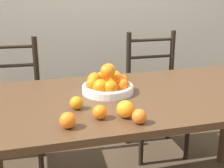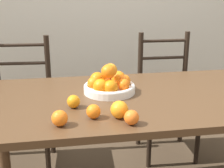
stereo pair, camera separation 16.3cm
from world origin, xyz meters
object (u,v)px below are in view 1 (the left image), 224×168
Objects in this scene: orange_loose_4 at (76,103)px; chair_right at (155,95)px; orange_loose_0 at (125,109)px; chair_left at (11,109)px; fruit_bowl at (107,84)px; orange_loose_1 at (139,116)px; orange_loose_2 at (100,112)px; orange_loose_3 at (68,120)px.

chair_right is at bearing 46.26° from orange_loose_4.
chair_left is (-0.54, 0.96, -0.32)m from orange_loose_0.
fruit_bowl reaches higher than orange_loose_1.
orange_loose_2 is at bearing -110.36° from fruit_bowl.
orange_loose_0 is 0.25m from orange_loose_4.
fruit_bowl reaches higher than orange_loose_0.
orange_loose_0 is at bearing -119.25° from chair_right.
orange_loose_1 and orange_loose_2 have the same top height.
orange_loose_3 is 0.07× the size of chair_left.
chair_right is (0.56, 0.61, -0.33)m from fruit_bowl.
orange_loose_0 is 0.27m from orange_loose_3.
orange_loose_2 is at bearing 172.06° from orange_loose_0.
fruit_bowl is at bearing 43.42° from orange_loose_4.
orange_loose_2 is (-0.12, -0.33, -0.02)m from fruit_bowl.
orange_loose_2 is at bearing -59.94° from orange_loose_4.
orange_loose_3 is (-0.27, -0.39, -0.02)m from fruit_bowl.
orange_loose_3 is at bearing -125.10° from fruit_bowl.
orange_loose_2 is 0.93× the size of orange_loose_3.
orange_loose_4 is 0.07× the size of chair_right.
chair_left is (-0.35, 0.80, -0.31)m from orange_loose_4.
chair_right is at bearing 50.03° from orange_loose_3.
orange_loose_1 is 0.18m from orange_loose_2.
chair_left reaches higher than orange_loose_0.
fruit_bowl is 4.37× the size of orange_loose_1.
fruit_bowl is 0.43m from orange_loose_1.
orange_loose_0 reaches higher than orange_loose_1.
fruit_bowl reaches higher than orange_loose_4.
orange_loose_3 is at bearing -159.93° from orange_loose_2.
orange_loose_2 is 1.21m from chair_right.
orange_loose_4 is at bearing 120.06° from orange_loose_2.
orange_loose_3 is 1.34m from chair_right.
orange_loose_1 is 1.01× the size of orange_loose_4.
chair_right is at bearing 47.24° from fruit_bowl.
orange_loose_2 is 0.16m from orange_loose_4.
chair_right is at bearing 53.94° from orange_loose_2.
orange_loose_4 is (-0.20, 0.16, -0.01)m from orange_loose_0.
orange_loose_1 is at bearing -56.61° from chair_left.
orange_loose_0 is 0.09m from orange_loose_1.
orange_loose_4 is (-0.23, 0.23, -0.00)m from orange_loose_1.
fruit_bowl is 4.09× the size of orange_loose_3.
orange_loose_0 reaches higher than orange_loose_2.
fruit_bowl is 0.29× the size of chair_right.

